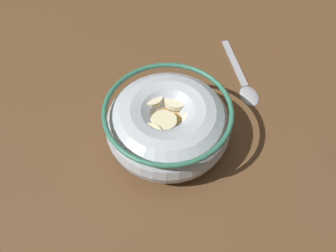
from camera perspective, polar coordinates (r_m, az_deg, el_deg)
ground_plane at (r=47.66cm, az=0.00°, el=-2.82°), size 91.48×91.48×2.00cm
cereal_bowl at (r=43.98cm, az=0.00°, el=0.37°), size 15.47×15.47×6.47cm
spoon at (r=53.64cm, az=12.12°, el=6.58°), size 9.63×12.10×0.80cm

